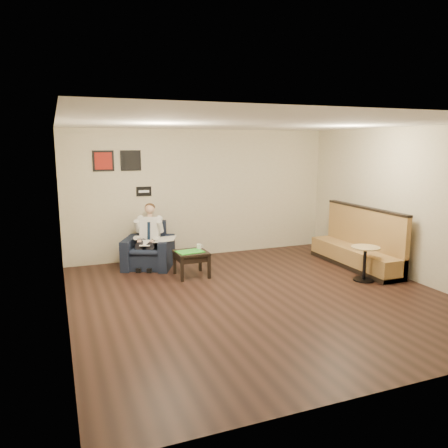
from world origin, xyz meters
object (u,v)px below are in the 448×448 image
object	(u,v)px
banquette	(356,238)
cafe_table	(365,264)
coffee_mug	(199,247)
seated_man	(147,239)
green_folder	(190,252)
side_table	(191,264)
smartphone	(191,249)
armchair	(148,246)

from	to	relation	value
banquette	cafe_table	world-z (taller)	banquette
coffee_mug	banquette	distance (m)	3.20
seated_man	cafe_table	distance (m)	4.22
coffee_mug	cafe_table	world-z (taller)	cafe_table
coffee_mug	cafe_table	xyz separation A→B (m)	(2.70, -1.55, -0.21)
seated_man	banquette	xyz separation A→B (m)	(3.99, -1.41, -0.01)
green_folder	coffee_mug	xyz separation A→B (m)	(0.22, 0.15, 0.04)
side_table	banquette	distance (m)	3.38
banquette	smartphone	bearing A→B (deg)	166.75
seated_man	green_folder	xyz separation A→B (m)	(0.65, -0.84, -0.13)
banquette	side_table	bearing A→B (deg)	169.81
seated_man	banquette	distance (m)	4.23
seated_man	coffee_mug	world-z (taller)	seated_man
coffee_mug	smartphone	distance (m)	0.15
coffee_mug	green_folder	bearing A→B (deg)	-145.87
armchair	seated_man	world-z (taller)	seated_man
green_folder	smartphone	distance (m)	0.21
smartphone	banquette	distance (m)	3.35
green_folder	seated_man	bearing A→B (deg)	127.78
armchair	coffee_mug	xyz separation A→B (m)	(0.82, -0.79, 0.08)
seated_man	armchair	bearing A→B (deg)	90.00
side_table	smartphone	world-z (taller)	smartphone
smartphone	cafe_table	world-z (taller)	cafe_table
armchair	green_folder	xyz separation A→B (m)	(0.60, -0.94, 0.04)
smartphone	banquette	size ratio (longest dim) A/B	0.06
seated_man	cafe_table	size ratio (longest dim) A/B	1.93
side_table	coffee_mug	bearing A→B (deg)	34.13
green_folder	cafe_table	world-z (taller)	cafe_table
green_folder	smartphone	world-z (taller)	green_folder
banquette	green_folder	bearing A→B (deg)	170.26
seated_man	cafe_table	xyz separation A→B (m)	(3.57, -2.24, -0.30)
green_folder	cafe_table	xyz separation A→B (m)	(2.92, -1.40, -0.17)
coffee_mug	smartphone	size ratio (longest dim) A/B	0.68
side_table	cafe_table	distance (m)	3.22
coffee_mug	banquette	size ratio (longest dim) A/B	0.04
cafe_table	banquette	bearing A→B (deg)	62.79
banquette	cafe_table	distance (m)	0.97
side_table	armchair	bearing A→B (deg)	124.40
coffee_mug	cafe_table	size ratio (longest dim) A/B	0.16
seated_man	banquette	size ratio (longest dim) A/B	0.52
armchair	banquette	xyz separation A→B (m)	(3.94, -1.52, 0.15)
armchair	banquette	world-z (taller)	banquette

